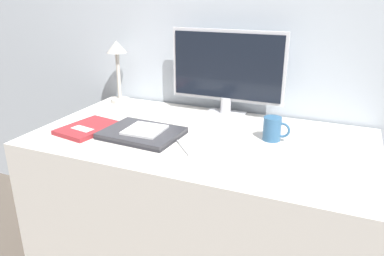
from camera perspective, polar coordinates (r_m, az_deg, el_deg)
name	(u,v)px	position (r m, az deg, el deg)	size (l,w,h in m)	color
wall_back	(235,8)	(1.84, 6.60, 17.67)	(3.60, 0.05, 2.40)	#B2BCC6
desk	(201,210)	(1.71, 1.32, -12.38)	(1.38, 0.76, 0.71)	silver
monitor	(227,70)	(1.76, 5.34, 8.75)	(0.54, 0.11, 0.40)	silver
keyboard	(246,147)	(1.44, 8.27, -2.90)	(0.33, 0.10, 0.01)	silver
laptop	(142,133)	(1.56, -7.63, -0.79)	(0.32, 0.25, 0.02)	#232328
ereader	(145,130)	(1.55, -7.21, -0.26)	(0.15, 0.15, 0.01)	white
desk_lamp	(118,61)	(2.01, -11.28, 9.94)	(0.10, 0.10, 0.33)	#BCB7AD
notebook	(88,128)	(1.67, -15.57, -0.01)	(0.22, 0.27, 0.02)	maroon
coffee_mug	(273,129)	(1.53, 12.21, -0.12)	(0.11, 0.07, 0.10)	#336089
pen	(183,148)	(1.43, -1.35, -3.02)	(0.11, 0.12, 0.01)	silver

